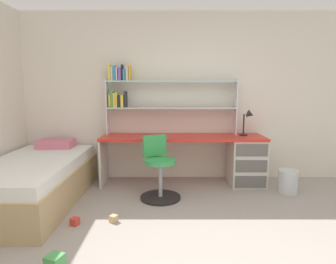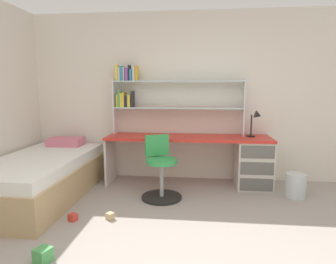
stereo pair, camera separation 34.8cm
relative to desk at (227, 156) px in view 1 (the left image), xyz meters
The scene contains 10 objects.
room_shell 2.25m from the desk, 152.10° to the right, with size 6.06×6.16×2.55m.
desk is the anchor object (origin of this frame).
bookshelf_hutch 1.45m from the desk, behind, with size 1.94×0.22×1.04m.
desk_lamp 0.64m from the desk, ahead, with size 0.20×0.17×0.38m.
swivel_chair 1.14m from the desk, 149.31° to the right, with size 0.52×0.52×0.81m.
bed_platform 2.63m from the desk, 164.09° to the right, with size 1.07×2.05×0.66m.
waste_bin 0.90m from the desk, 26.55° to the right, with size 0.26×0.26×0.31m, color silver.
toy_block_natural_0 1.96m from the desk, 138.72° to the right, with size 0.07×0.07×0.07m, color tan.
toy_block_green_1 2.74m from the desk, 129.96° to the right, with size 0.12×0.12×0.12m, color #479E51.
toy_block_red_2 2.30m from the desk, 143.73° to the right, with size 0.08×0.08×0.08m, color red.
Camera 1 is at (-0.31, -1.87, 1.39)m, focal length 30.67 mm.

